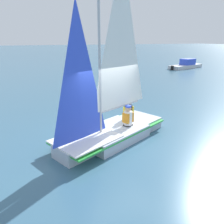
{
  "coord_description": "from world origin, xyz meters",
  "views": [
    {
      "loc": [
        -2.79,
        -6.42,
        3.36
      ],
      "look_at": [
        0.0,
        0.0,
        1.01
      ],
      "focal_mm": 35.0,
      "sensor_mm": 36.0,
      "label": 1
    }
  ],
  "objects_px": {
    "sailor_crew": "(128,114)",
    "motorboat_distant": "(186,65)",
    "sailor_helm": "(128,120)",
    "sailboat_main": "(112,117)"
  },
  "relations": [
    {
      "from": "sailboat_main",
      "to": "sailor_helm",
      "type": "distance_m",
      "value": 0.65
    },
    {
      "from": "sailor_crew",
      "to": "motorboat_distant",
      "type": "height_order",
      "value": "sailor_crew"
    },
    {
      "from": "sailboat_main",
      "to": "motorboat_distant",
      "type": "distance_m",
      "value": 21.7
    },
    {
      "from": "sailboat_main",
      "to": "sailor_helm",
      "type": "bearing_deg",
      "value": 157.87
    },
    {
      "from": "sailor_helm",
      "to": "sailor_crew",
      "type": "distance_m",
      "value": 0.7
    },
    {
      "from": "sailboat_main",
      "to": "sailor_helm",
      "type": "height_order",
      "value": "sailboat_main"
    },
    {
      "from": "sailor_helm",
      "to": "motorboat_distant",
      "type": "xyz_separation_m",
      "value": [
        15.46,
        14.55,
        -0.25
      ]
    },
    {
      "from": "sailor_helm",
      "to": "sailor_crew",
      "type": "bearing_deg",
      "value": -142.03
    },
    {
      "from": "sailboat_main",
      "to": "sailor_crew",
      "type": "bearing_deg",
      "value": -170.23
    },
    {
      "from": "sailor_crew",
      "to": "sailboat_main",
      "type": "bearing_deg",
      "value": 9.77
    }
  ]
}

